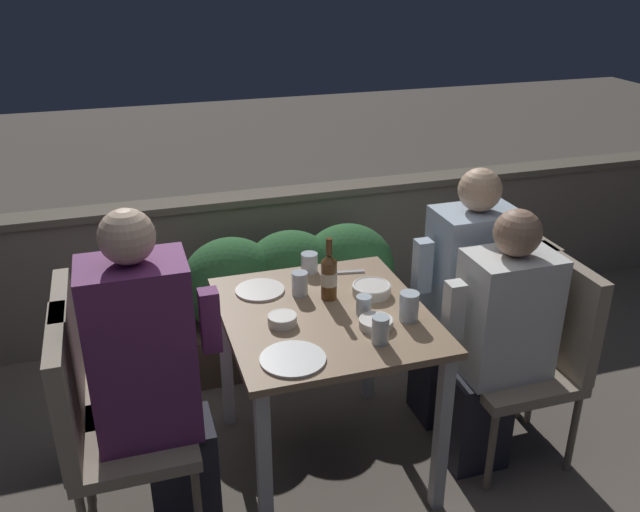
{
  "coord_description": "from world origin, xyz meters",
  "views": [
    {
      "loc": [
        -0.73,
        -2.28,
        2.1
      ],
      "look_at": [
        0.0,
        0.07,
        0.98
      ],
      "focal_mm": 38.0,
      "sensor_mm": 36.0,
      "label": 1
    }
  ],
  "objects_px": {
    "chair_left_far": "(100,374)",
    "person_blue_shirt": "(463,298)",
    "chair_right_far": "(500,308)",
    "person_white_polo": "(496,342)",
    "person_purple_stripe": "(153,378)",
    "beer_bottle": "(329,276)",
    "chair_left_near": "(99,418)",
    "chair_right_near": "(538,344)"
  },
  "relations": [
    {
      "from": "chair_left_far",
      "to": "beer_bottle",
      "type": "relative_size",
      "value": 3.41
    },
    {
      "from": "beer_bottle",
      "to": "person_purple_stripe",
      "type": "bearing_deg",
      "value": -161.73
    },
    {
      "from": "chair_right_near",
      "to": "person_blue_shirt",
      "type": "bearing_deg",
      "value": 119.27
    },
    {
      "from": "chair_left_far",
      "to": "beer_bottle",
      "type": "xyz_separation_m",
      "value": [
        0.95,
        -0.04,
        0.32
      ]
    },
    {
      "from": "chair_left_far",
      "to": "chair_left_near",
      "type": "bearing_deg",
      "value": -91.13
    },
    {
      "from": "chair_left_far",
      "to": "person_purple_stripe",
      "type": "bearing_deg",
      "value": -55.0
    },
    {
      "from": "person_purple_stripe",
      "to": "chair_left_far",
      "type": "relative_size",
      "value": 1.44
    },
    {
      "from": "chair_left_near",
      "to": "beer_bottle",
      "type": "height_order",
      "value": "beer_bottle"
    },
    {
      "from": "person_white_polo",
      "to": "person_purple_stripe",
      "type": "bearing_deg",
      "value": 178.24
    },
    {
      "from": "chair_left_far",
      "to": "person_blue_shirt",
      "type": "relative_size",
      "value": 0.74
    },
    {
      "from": "chair_left_far",
      "to": "person_blue_shirt",
      "type": "distance_m",
      "value": 1.62
    },
    {
      "from": "person_white_polo",
      "to": "chair_right_far",
      "type": "relative_size",
      "value": 1.28
    },
    {
      "from": "chair_left_far",
      "to": "person_white_polo",
      "type": "relative_size",
      "value": 0.78
    },
    {
      "from": "chair_left_near",
      "to": "person_blue_shirt",
      "type": "xyz_separation_m",
      "value": [
        1.62,
        0.29,
        0.08
      ]
    },
    {
      "from": "person_purple_stripe",
      "to": "beer_bottle",
      "type": "height_order",
      "value": "person_purple_stripe"
    },
    {
      "from": "chair_right_near",
      "to": "person_white_polo",
      "type": "distance_m",
      "value": 0.22
    },
    {
      "from": "chair_left_near",
      "to": "person_purple_stripe",
      "type": "relative_size",
      "value": 0.69
    },
    {
      "from": "chair_left_near",
      "to": "person_blue_shirt",
      "type": "relative_size",
      "value": 0.74
    },
    {
      "from": "beer_bottle",
      "to": "person_blue_shirt",
      "type": "bearing_deg",
      "value": 3.96
    },
    {
      "from": "person_purple_stripe",
      "to": "person_white_polo",
      "type": "xyz_separation_m",
      "value": [
        1.4,
        -0.04,
        -0.08
      ]
    },
    {
      "from": "chair_right_near",
      "to": "chair_right_far",
      "type": "relative_size",
      "value": 1.0
    },
    {
      "from": "person_blue_shirt",
      "to": "chair_right_far",
      "type": "bearing_deg",
      "value": 0.0
    },
    {
      "from": "person_purple_stripe",
      "to": "chair_left_far",
      "type": "height_order",
      "value": "person_purple_stripe"
    },
    {
      "from": "person_purple_stripe",
      "to": "beer_bottle",
      "type": "relative_size",
      "value": 4.91
    },
    {
      "from": "chair_left_far",
      "to": "beer_bottle",
      "type": "bearing_deg",
      "value": -2.21
    },
    {
      "from": "person_blue_shirt",
      "to": "person_purple_stripe",
      "type": "bearing_deg",
      "value": -168.27
    },
    {
      "from": "person_blue_shirt",
      "to": "beer_bottle",
      "type": "height_order",
      "value": "person_blue_shirt"
    },
    {
      "from": "person_purple_stripe",
      "to": "chair_right_far",
      "type": "relative_size",
      "value": 1.44
    },
    {
      "from": "chair_left_near",
      "to": "beer_bottle",
      "type": "distance_m",
      "value": 1.04
    },
    {
      "from": "chair_right_far",
      "to": "person_white_polo",
      "type": "bearing_deg",
      "value": -124.18
    },
    {
      "from": "person_purple_stripe",
      "to": "chair_right_far",
      "type": "distance_m",
      "value": 1.66
    },
    {
      "from": "chair_right_near",
      "to": "person_blue_shirt",
      "type": "height_order",
      "value": "person_blue_shirt"
    },
    {
      "from": "person_white_polo",
      "to": "beer_bottle",
      "type": "distance_m",
      "value": 0.76
    },
    {
      "from": "person_purple_stripe",
      "to": "person_white_polo",
      "type": "distance_m",
      "value": 1.4
    },
    {
      "from": "chair_left_near",
      "to": "chair_left_far",
      "type": "bearing_deg",
      "value": 88.87
    },
    {
      "from": "chair_left_near",
      "to": "person_purple_stripe",
      "type": "bearing_deg",
      "value": 0.0
    },
    {
      "from": "chair_left_far",
      "to": "chair_right_far",
      "type": "bearing_deg",
      "value": 0.29
    },
    {
      "from": "person_purple_stripe",
      "to": "chair_right_near",
      "type": "distance_m",
      "value": 1.61
    },
    {
      "from": "chair_left_far",
      "to": "beer_bottle",
      "type": "distance_m",
      "value": 1.0
    },
    {
      "from": "chair_left_near",
      "to": "chair_right_far",
      "type": "xyz_separation_m",
      "value": [
        1.83,
        0.29,
        0.0
      ]
    },
    {
      "from": "chair_left_near",
      "to": "chair_right_near",
      "type": "bearing_deg",
      "value": -1.35
    },
    {
      "from": "person_purple_stripe",
      "to": "person_white_polo",
      "type": "height_order",
      "value": "person_purple_stripe"
    }
  ]
}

